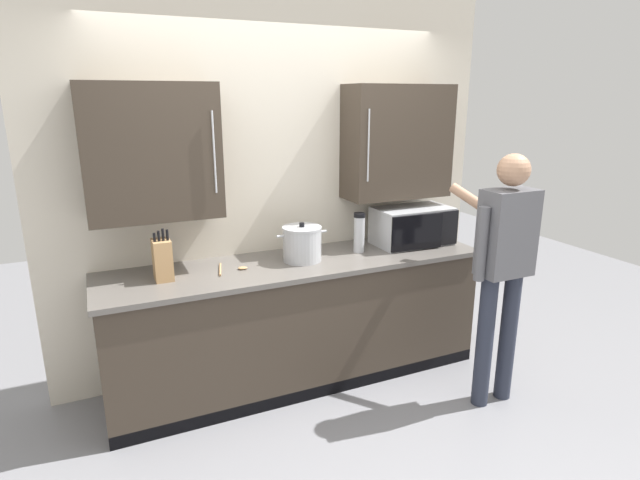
% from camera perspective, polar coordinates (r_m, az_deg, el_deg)
% --- Properties ---
extents(ground_plane, '(9.60, 9.60, 0.00)m').
position_cam_1_polar(ground_plane, '(3.34, 3.24, -21.41)').
color(ground_plane, gray).
extents(back_wall_tiled, '(3.35, 0.44, 2.85)m').
position_cam_1_polar(back_wall_tiled, '(3.73, -4.46, 7.84)').
color(back_wall_tiled, beige).
rests_on(back_wall_tiled, ground_plane).
extents(counter_unit, '(2.71, 0.68, 0.91)m').
position_cam_1_polar(counter_unit, '(3.74, -2.43, -9.01)').
color(counter_unit, '#3D3328').
rests_on(counter_unit, ground_plane).
extents(microwave_oven, '(0.59, 0.38, 0.29)m').
position_cam_1_polar(microwave_oven, '(4.01, 10.02, 1.52)').
color(microwave_oven, '#B7BABF').
rests_on(microwave_oven, counter_unit).
extents(knife_block, '(0.11, 0.15, 0.33)m').
position_cam_1_polar(knife_block, '(3.33, -17.18, -2.10)').
color(knife_block, tan).
rests_on(knife_block, counter_unit).
extents(thermos_flask, '(0.08, 0.08, 0.29)m').
position_cam_1_polar(thermos_flask, '(3.76, 4.39, 0.85)').
color(thermos_flask, '#B7BABF').
rests_on(thermos_flask, counter_unit).
extents(stock_pot, '(0.37, 0.28, 0.27)m').
position_cam_1_polar(stock_pot, '(3.56, -2.02, -0.40)').
color(stock_pot, '#B7BABF').
rests_on(stock_pot, counter_unit).
extents(wooden_spoon, '(0.21, 0.23, 0.02)m').
position_cam_1_polar(wooden_spoon, '(3.45, -9.88, -3.17)').
color(wooden_spoon, tan).
rests_on(wooden_spoon, counter_unit).
extents(person_figure, '(0.44, 0.62, 1.69)m').
position_cam_1_polar(person_figure, '(3.47, 19.75, -2.05)').
color(person_figure, '#282D3D').
rests_on(person_figure, ground_plane).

